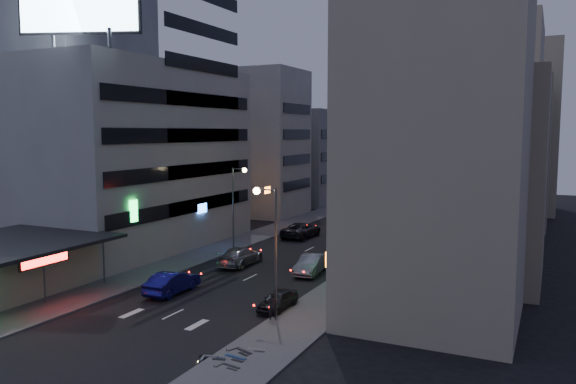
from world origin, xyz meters
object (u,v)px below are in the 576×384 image
Objects in this scene: scooter_blue at (247,348)px; scooter_black_b at (253,343)px; parked_car_right_far at (391,231)px; parked_car_right_mid at (311,264)px; road_car_silver at (240,256)px; scooter_black_a at (241,358)px; scooter_silver_a at (227,346)px; person at (273,306)px; parked_car_right_near at (278,300)px; scooter_silver_b at (266,340)px; parked_car_left at (301,230)px; road_car_blue at (172,282)px.

scooter_black_b is at bearing 11.54° from scooter_blue.
parked_car_right_far is 2.43× the size of scooter_black_b.
scooter_black_b is at bearing -82.29° from parked_car_right_mid.
road_car_silver reaches higher than scooter_black_b.
parked_car_right_far is (1.60, 18.64, -0.13)m from parked_car_right_mid.
scooter_black_a is at bearing -85.90° from parked_car_right_far.
scooter_silver_a is at bearing 104.20° from scooter_blue.
road_car_silver is 21.72m from scooter_black_a.
parked_car_right_mid is 11.88m from person.
parked_car_right_near reaches higher than scooter_silver_b.
road_car_silver is 2.93× the size of scooter_black_b.
person is 7.25m from scooter_black_a.
scooter_black_a is (4.24, -18.63, -0.15)m from parked_car_right_mid.
road_car_silver reaches higher than parked_car_right_near.
parked_car_right_near is 2.20× the size of scooter_black_a.
parked_car_left is 33.53m from scooter_silver_a.
person is at bearing 21.10° from scooter_blue.
road_car_silver is at bearing 93.26° from parked_car_left.
scooter_silver_b is at bearing -67.44° from parked_car_right_near.
parked_car_right_mid is 11.59m from road_car_blue.
scooter_black_a is (11.45, -32.85, -0.18)m from parked_car_left.
scooter_silver_b is at bearing 0.81° from scooter_black_b.
parked_car_left reaches higher than parked_car_right_near.
parked_car_right_far is at bearing -107.92° from road_car_blue.
parked_car_right_mid is 2.54× the size of scooter_silver_a.
parked_car_right_far is 0.83× the size of road_car_silver.
parked_car_right_near is at bearing 38.31° from scooter_black_b.
parked_car_right_far is 36.31m from scooter_blue.
road_car_blue is 12.81m from scooter_silver_a.
scooter_blue is (10.72, -17.71, -0.09)m from road_car_silver.
scooter_silver_a is (1.30, -36.39, 0.04)m from parked_car_right_far.
parked_car_right_far reaches higher than scooter_blue.
person reaches higher than road_car_blue.
parked_car_right_near is 28.14m from parked_car_right_far.
parked_car_right_mid is 2.56× the size of scooter_black_b.
scooter_black_a is 0.90× the size of scooter_silver_a.
scooter_black_a is 0.91× the size of scooter_black_b.
scooter_black_a is at bearing 138.81° from road_car_blue.
road_car_silver is at bearing 13.29° from scooter_silver_a.
scooter_black_b reaches higher than scooter_black_a.
parked_car_left is at bearing 41.11° from scooter_black_b.
parked_car_right_mid is 6.73m from road_car_silver.
scooter_black_a is (11.04, -9.25, -0.16)m from road_car_blue.
scooter_silver_a reaches higher than scooter_silver_b.
road_car_blue reaches higher than scooter_black_b.
parked_car_right_near is 0.68× the size of road_car_silver.
parked_car_left is 23.61m from road_car_blue.
parked_car_right_far is 29.26m from road_car_blue.
parked_car_left is 3.47× the size of scooter_black_a.
parked_car_right_mid is 18.71m from parked_car_right_far.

